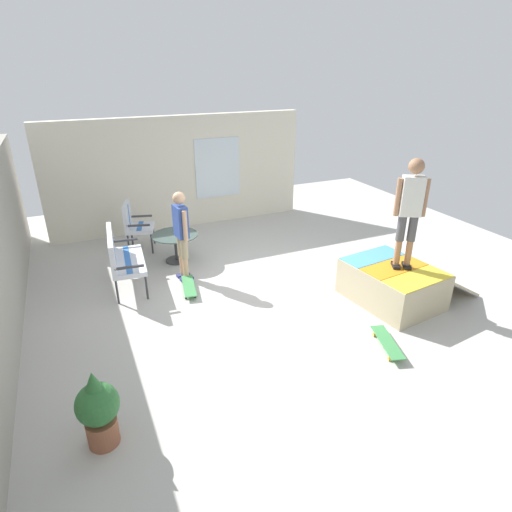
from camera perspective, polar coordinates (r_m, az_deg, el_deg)
The scene contains 11 objects.
ground_plane at distance 7.55m, azimuth 1.71°, elevation -4.80°, with size 12.00×12.00×0.10m, color beige.
house_facade at distance 10.28m, azimuth -10.11°, elevation 10.89°, with size 0.23×6.00×2.58m.
skate_ramp at distance 7.40m, azimuth 17.89°, elevation -3.50°, with size 1.66×2.13×0.63m.
patio_bench at distance 7.70m, azimuth -17.73°, elevation 0.12°, with size 1.29×0.66×1.02m.
patio_chair_near_house at distance 9.24m, azimuth -16.01°, elevation 4.37°, with size 0.75×0.70×1.02m.
patio_table at distance 8.56m, azimuth -10.73°, elevation 1.82°, with size 0.90×0.90×0.57m.
person_watching at distance 7.63m, azimuth -9.97°, elevation 3.45°, with size 0.48×0.27×1.64m.
person_skater at distance 6.90m, azimuth 19.95°, elevation 6.32°, with size 0.35×0.43×1.75m.
skateboard_by_bench at distance 7.54m, azimuth -8.98°, elevation -4.00°, with size 0.82×0.34×0.10m.
skateboard_spare at distance 6.33m, azimuth 17.17°, elevation -10.98°, with size 0.82×0.43×0.10m.
potted_plant at distance 4.82m, azimuth -20.37°, elevation -18.57°, with size 0.44×0.44×0.92m.
Camera 1 is at (-5.92, 2.89, 3.64)m, focal length 29.89 mm.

